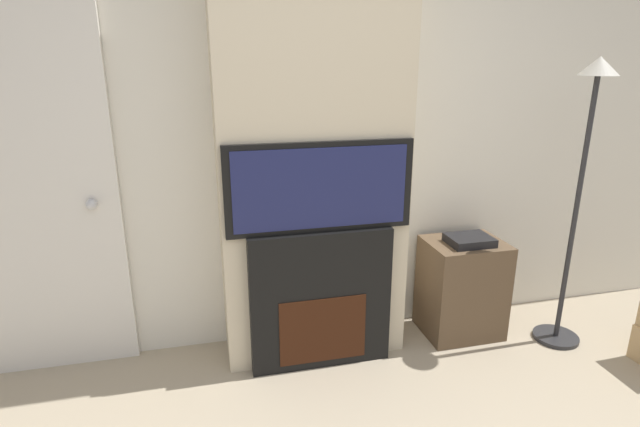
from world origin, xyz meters
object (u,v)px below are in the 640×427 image
(floor_lamp, at_px, (583,167))
(media_stand, at_px, (462,286))
(fireplace, at_px, (320,299))
(television, at_px, (320,187))

(floor_lamp, xyz_separation_m, media_stand, (-0.55, 0.23, -0.79))
(fireplace, bearing_deg, media_stand, 6.95)
(fireplace, distance_m, television, 0.65)
(television, distance_m, floor_lamp, 1.51)
(television, relative_size, floor_lamp, 0.59)
(television, bearing_deg, floor_lamp, -4.40)
(fireplace, xyz_separation_m, floor_lamp, (1.51, -0.12, 0.70))
(media_stand, bearing_deg, television, -172.93)
(fireplace, bearing_deg, floor_lamp, -4.48)
(fireplace, bearing_deg, television, -90.00)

